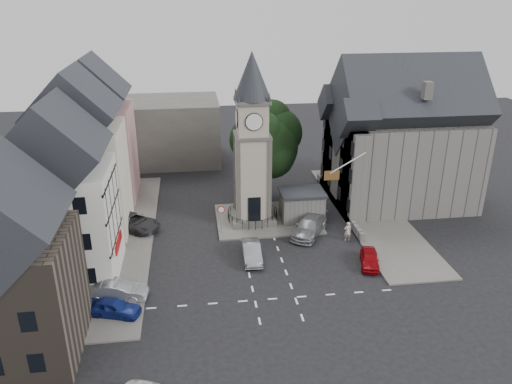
{
  "coord_description": "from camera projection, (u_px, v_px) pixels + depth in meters",
  "views": [
    {
      "loc": [
        -5.45,
        -36.09,
        21.29
      ],
      "look_at": [
        -0.04,
        5.0,
        4.26
      ],
      "focal_mm": 35.0,
      "sensor_mm": 36.0,
      "label": 1
    }
  ],
  "objects": [
    {
      "name": "pavement_east",
      "position": [
        370.0,
        213.0,
        50.6
      ],
      "size": [
        6.0,
        26.0,
        0.14
      ],
      "primitive_type": "cube",
      "color": "#595651",
      "rests_on": "ground"
    },
    {
      "name": "town_tree",
      "position": [
        265.0,
        137.0,
        51.36
      ],
      "size": [
        7.2,
        7.2,
        10.8
      ],
      "color": "black",
      "rests_on": "ground"
    },
    {
      "name": "pedestrian",
      "position": [
        348.0,
        231.0,
        44.96
      ],
      "size": [
        0.7,
        0.49,
        1.84
      ],
      "primitive_type": "imported",
      "rotation": [
        0.0,
        0.0,
        3.22
      ],
      "color": "beige",
      "rests_on": "ground"
    },
    {
      "name": "building_sw_stone",
      "position": [
        3.0,
        278.0,
        29.51
      ],
      "size": [
        8.6,
        7.6,
        10.4
      ],
      "color": "#413730",
      "rests_on": "ground"
    },
    {
      "name": "pavement_west",
      "position": [
        120.0,
        237.0,
        45.81
      ],
      "size": [
        6.0,
        30.0,
        0.14
      ],
      "primitive_type": "cube",
      "color": "#595651",
      "rests_on": "ground"
    },
    {
      "name": "terrace_pink",
      "position": [
        96.0,
        139.0,
        52.14
      ],
      "size": [
        8.1,
        7.6,
        12.8
      ],
      "color": "tan",
      "rests_on": "ground"
    },
    {
      "name": "flagpole",
      "position": [
        348.0,
        163.0,
        43.82
      ],
      "size": [
        3.68,
        0.1,
        2.74
      ],
      "color": "white",
      "rests_on": "ground"
    },
    {
      "name": "clock_tower",
      "position": [
        252.0,
        141.0,
        46.09
      ],
      "size": [
        4.86,
        4.86,
        16.25
      ],
      "color": "#4C4944",
      "rests_on": "ground"
    },
    {
      "name": "road_markings",
      "position": [
        275.0,
        299.0,
        36.8
      ],
      "size": [
        20.0,
        8.0,
        0.01
      ],
      "primitive_type": "cube",
      "color": "silver",
      "rests_on": "ground"
    },
    {
      "name": "central_island",
      "position": [
        267.0,
        219.0,
        49.33
      ],
      "size": [
        10.0,
        8.0,
        0.16
      ],
      "primitive_type": "cube",
      "color": "#595651",
      "rests_on": "ground"
    },
    {
      "name": "east_boundary_wall",
      "position": [
        338.0,
        203.0,
        51.96
      ],
      "size": [
        0.4,
        16.0,
        0.9
      ],
      "primitive_type": "cube",
      "color": "slate",
      "rests_on": "ground"
    },
    {
      "name": "car_island_east",
      "position": [
        309.0,
        226.0,
        46.2
      ],
      "size": [
        4.81,
        5.8,
        1.59
      ],
      "primitive_type": "imported",
      "rotation": [
        0.0,
        0.0,
        -0.57
      ],
      "color": "gray",
      "rests_on": "ground"
    },
    {
      "name": "car_west_grey",
      "position": [
        132.0,
        222.0,
        47.08
      ],
      "size": [
        6.02,
        5.28,
        1.54
      ],
      "primitive_type": "imported",
      "rotation": [
        0.0,
        0.0,
        0.96
      ],
      "color": "#303033",
      "rests_on": "ground"
    },
    {
      "name": "car_west_silver",
      "position": [
        117.0,
        290.0,
        36.53
      ],
      "size": [
        4.53,
        2.05,
        1.44
      ],
      "primitive_type": "imported",
      "rotation": [
        0.0,
        0.0,
        1.45
      ],
      "color": "#A4A7AC",
      "rests_on": "ground"
    },
    {
      "name": "warning_sign_post",
      "position": [
        221.0,
        214.0,
        45.67
      ],
      "size": [
        0.7,
        0.19,
        2.85
      ],
      "color": "black",
      "rests_on": "ground"
    },
    {
      "name": "stone_shelter",
      "position": [
        302.0,
        206.0,
        48.71
      ],
      "size": [
        4.3,
        3.3,
        3.08
      ],
      "color": "slate",
      "rests_on": "ground"
    },
    {
      "name": "backdrop_west",
      "position": [
        141.0,
        132.0,
        64.55
      ],
      "size": [
        20.0,
        10.0,
        8.0
      ],
      "primitive_type": "cube",
      "color": "#4C4944",
      "rests_on": "ground"
    },
    {
      "name": "car_east_red",
      "position": [
        370.0,
        259.0,
        41.0
      ],
      "size": [
        2.35,
        3.86,
        1.23
      ],
      "primitive_type": "imported",
      "rotation": [
        0.0,
        0.0,
        -0.27
      ],
      "color": "#99080F",
      "rests_on": "ground"
    },
    {
      "name": "terrace_tudor",
      "position": [
        62.0,
        203.0,
        37.62
      ],
      "size": [
        8.1,
        7.6,
        12.0
      ],
      "color": "silver",
      "rests_on": "ground"
    },
    {
      "name": "terrace_cream",
      "position": [
        81.0,
        164.0,
        44.81
      ],
      "size": [
        8.1,
        7.6,
        12.8
      ],
      "color": "beige",
      "rests_on": "ground"
    },
    {
      "name": "ground",
      "position": [
        264.0,
        261.0,
        41.85
      ],
      "size": [
        120.0,
        120.0,
        0.0
      ],
      "primitive_type": "plane",
      "color": "black",
      "rests_on": "ground"
    },
    {
      "name": "east_building",
      "position": [
        398.0,
        145.0,
        51.43
      ],
      "size": [
        14.4,
        11.4,
        12.6
      ],
      "color": "slate",
      "rests_on": "ground"
    },
    {
      "name": "car_west_blue",
      "position": [
        114.0,
        307.0,
        34.71
      ],
      "size": [
        4.1,
        2.6,
        1.3
      ],
      "primitive_type": "imported",
      "rotation": [
        0.0,
        0.0,
        1.27
      ],
      "color": "navy",
      "rests_on": "ground"
    },
    {
      "name": "car_island_silver",
      "position": [
        252.0,
        252.0,
        41.92
      ],
      "size": [
        1.56,
        4.27,
        1.4
      ],
      "primitive_type": "imported",
      "rotation": [
        0.0,
        0.0,
        -0.02
      ],
      "color": "gray",
      "rests_on": "ground"
    }
  ]
}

